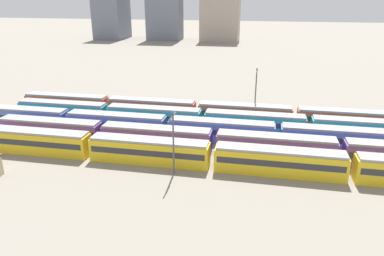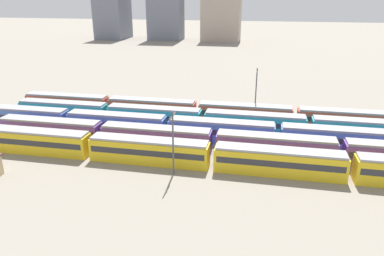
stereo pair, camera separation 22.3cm
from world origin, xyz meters
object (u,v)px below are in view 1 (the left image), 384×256
train_track_2 (221,131)px  catenary_pole_1 (256,91)px  train_track_4 (295,117)px  catenary_pole_0 (173,140)px  train_track_1 (214,142)px  train_track_0 (279,161)px  train_track_3 (309,126)px

train_track_2 → catenary_pole_1: 14.81m
train_track_2 → train_track_4: bearing=39.1°
train_track_4 → catenary_pole_0: (-17.79, -23.69, 3.21)m
train_track_1 → train_track_0: bearing=-27.7°
train_track_1 → train_track_2: (0.47, 5.20, 0.00)m
train_track_0 → train_track_1: (-9.92, 5.20, 0.00)m
train_track_2 → catenary_pole_0: bearing=-110.5°
train_track_3 → catenary_pole_1: (-9.73, 8.16, 3.81)m
train_track_2 → train_track_1: bearing=-95.2°
train_track_1 → train_track_3: size_ratio=0.66×
train_track_0 → catenary_pole_1: catenary_pole_1 is taller
train_track_1 → catenary_pole_0: bearing=-119.1°
train_track_0 → train_track_2: same height
train_track_1 → train_track_4: bearing=49.6°
train_track_3 → catenary_pole_1: 13.25m
train_track_0 → train_track_1: size_ratio=1.25×
train_track_0 → catenary_pole_1: 24.44m
train_track_0 → train_track_2: bearing=132.3°
train_track_2 → catenary_pole_1: (5.15, 13.36, 3.81)m
train_track_2 → catenary_pole_0: size_ratio=10.21×
train_track_3 → catenary_pole_0: size_ratio=12.27×
train_track_1 → catenary_pole_0: (-4.51, -8.09, 3.21)m
train_track_0 → catenary_pole_0: size_ratio=10.21×
train_track_2 → train_track_3: (14.88, 5.20, 0.00)m
train_track_0 → train_track_4: same height
train_track_1 → train_track_3: same height
train_track_3 → catenary_pole_0: bearing=-137.0°
train_track_1 → train_track_3: 18.54m
train_track_0 → train_track_3: same height
train_track_3 → train_track_4: same height
catenary_pole_1 → train_track_0: bearing=-79.7°
catenary_pole_0 → train_track_3: bearing=43.0°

